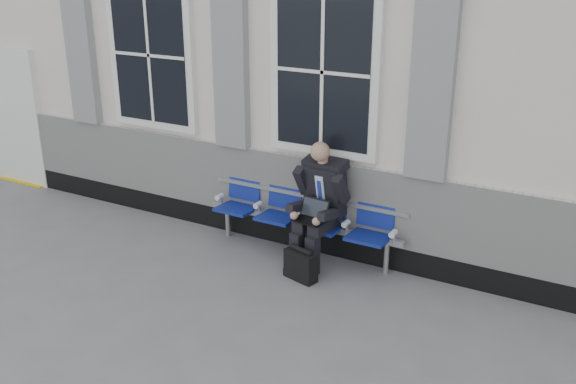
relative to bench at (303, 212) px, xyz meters
The scene contains 5 objects.
ground 1.44m from the bench, 97.17° to the right, with size 70.00×70.00×0.00m, color slate.
station_building 2.73m from the bench, 94.91° to the left, with size 14.40×4.40×4.49m.
bench is the anchor object (origin of this frame).
businessman 0.41m from the bench, 26.03° to the right, with size 0.65×0.87×1.51m.
briefcase 0.78m from the bench, 64.29° to the right, with size 0.42×0.26×0.40m.
Camera 1 is at (3.48, -5.06, 3.54)m, focal length 40.00 mm.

